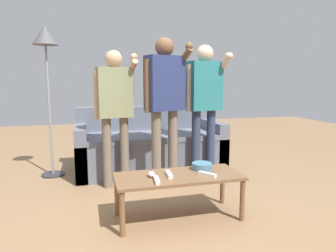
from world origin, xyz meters
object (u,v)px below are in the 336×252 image
object	(u,v)px
coffee_table	(179,180)
game_remote_wand_spare	(157,180)
floor_lamp	(46,50)
player_right	(204,96)
player_center	(165,94)
game_remote_nunchuk	(151,174)
game_remote_wand_near	(169,174)
player_left	(115,103)
game_remote_wand_far	(207,174)
snack_bowl	(202,166)
couch	(149,147)

from	to	relation	value
coffee_table	game_remote_wand_spare	size ratio (longest dim) A/B	6.69
floor_lamp	player_right	xyz separation A→B (m)	(1.79, -0.57, -0.54)
player_center	game_remote_wand_spare	size ratio (longest dim) A/B	10.16
game_remote_nunchuk	player_center	xyz separation A→B (m)	(0.33, 0.82, 0.62)
game_remote_wand_near	game_remote_nunchuk	bearing A→B (deg)	174.45
floor_lamp	player_left	distance (m)	1.12
floor_lamp	game_remote_wand_near	size ratio (longest dim) A/B	10.93
coffee_table	floor_lamp	xyz separation A→B (m)	(-1.17, 1.55, 1.20)
player_right	game_remote_wand_spare	bearing A→B (deg)	-127.26
player_center	game_remote_wand_spare	distance (m)	1.18
coffee_table	game_remote_nunchuk	distance (m)	0.25
floor_lamp	player_right	size ratio (longest dim) A/B	1.14
floor_lamp	game_remote_wand_far	bearing A→B (deg)	-49.80
game_remote_nunchuk	player_center	world-z (taller)	player_center
player_left	floor_lamp	bearing A→B (deg)	140.39
player_left	game_remote_wand_spare	world-z (taller)	player_left
coffee_table	player_right	xyz separation A→B (m)	(0.62, 0.98, 0.66)
game_remote_nunchuk	snack_bowl	bearing A→B (deg)	10.29
floor_lamp	game_remote_wand_spare	world-z (taller)	floor_lamp
coffee_table	game_remote_wand_far	world-z (taller)	game_remote_wand_far
snack_bowl	game_remote_wand_far	world-z (taller)	snack_bowl
game_remote_nunchuk	game_remote_wand_spare	size ratio (longest dim) A/B	0.55
coffee_table	floor_lamp	distance (m)	2.28
player_right	game_remote_wand_near	bearing A→B (deg)	-125.71
game_remote_nunchuk	player_right	bearing A→B (deg)	48.57
player_center	coffee_table	bearing A→B (deg)	-96.60
coffee_table	player_left	world-z (taller)	player_left
couch	game_remote_nunchuk	size ratio (longest dim) A/B	21.52
game_remote_nunchuk	player_right	distance (m)	1.42
player_left	game_remote_wand_far	size ratio (longest dim) A/B	9.71
coffee_table	game_remote_wand_spare	distance (m)	0.26
player_right	game_remote_wand_far	world-z (taller)	player_right
player_left	player_center	bearing A→B (deg)	-12.18
game_remote_wand_near	game_remote_wand_far	world-z (taller)	same
coffee_table	snack_bowl	distance (m)	0.28
game_remote_nunchuk	floor_lamp	world-z (taller)	floor_lamp
floor_lamp	player_center	xyz separation A→B (m)	(1.27, -0.72, -0.51)
floor_lamp	coffee_table	bearing A→B (deg)	-52.97
game_remote_wand_near	player_left	bearing A→B (deg)	110.21
player_right	game_remote_wand_far	xyz separation A→B (m)	(-0.40, -1.07, -0.60)
couch	player_center	distance (m)	1.00
couch	player_left	size ratio (longest dim) A/B	1.27
floor_lamp	player_right	distance (m)	1.95
game_remote_nunchuk	player_right	world-z (taller)	player_right
game_remote_wand_spare	player_center	bearing A→B (deg)	71.69
floor_lamp	player_center	distance (m)	1.54
player_left	game_remote_wand_near	xyz separation A→B (m)	(0.35, -0.95, -0.54)
couch	game_remote_nunchuk	distance (m)	1.54
floor_lamp	player_right	bearing A→B (deg)	-17.74
coffee_table	player_left	xyz separation A→B (m)	(-0.43, 0.94, 0.61)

